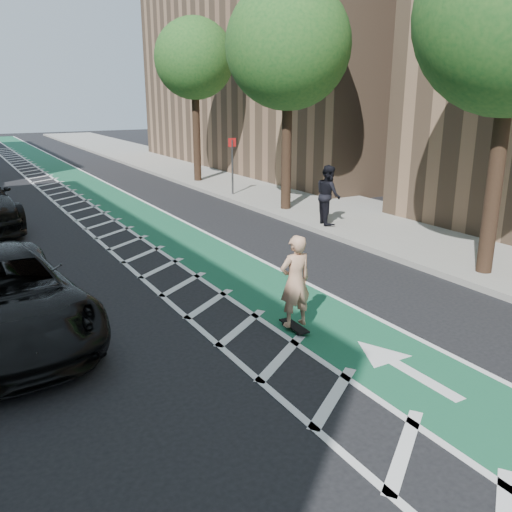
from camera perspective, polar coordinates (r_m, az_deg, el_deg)
ground at (r=9.67m, az=-9.51°, el=-9.28°), size 120.00×120.00×0.00m
bike_lane at (r=19.60m, az=-11.72°, el=3.94°), size 2.00×90.00×0.01m
buffer_strip at (r=19.20m, az=-15.97°, el=3.38°), size 1.40×90.00×0.01m
sidewalk_right at (r=22.43m, az=4.26°, el=5.99°), size 5.00×90.00×0.15m
curb_right at (r=21.17m, az=-1.27°, el=5.41°), size 0.12×90.00×0.16m
building_right_far at (r=35.23m, az=6.47°, el=25.18°), size 14.00×22.00×19.00m
tree_r_b at (r=13.68m, az=24.52°, el=21.89°), size 4.20×4.20×7.90m
tree_r_c at (r=19.56m, az=3.99°, el=21.22°), size 4.20×4.20×7.90m
tree_r_d at (r=26.57m, az=-6.27°, el=19.93°), size 4.20×4.20×7.90m
sign_post at (r=22.96m, az=-2.50°, el=9.50°), size 0.35×0.08×2.47m
skateboard at (r=10.12m, az=4.04°, el=-7.37°), size 0.24×0.75×0.10m
skateboarder at (r=9.79m, az=4.14°, el=-2.67°), size 0.64×0.43×1.72m
pedestrian at (r=17.65m, az=7.62°, el=6.40°), size 0.96×1.10×1.91m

